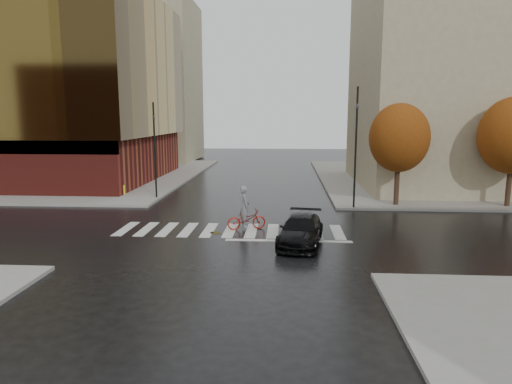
{
  "coord_description": "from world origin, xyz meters",
  "views": [
    {
      "loc": [
        2.85,
        -22.25,
        5.85
      ],
      "look_at": [
        1.32,
        0.68,
        2.0
      ],
      "focal_mm": 32.0,
      "sensor_mm": 36.0,
      "label": 1
    }
  ],
  "objects_px": {
    "traffic_light_nw": "(155,145)",
    "sedan": "(301,230)",
    "fire_hydrant": "(123,189)",
    "cyclist": "(246,215)",
    "traffic_light_ne": "(356,139)"
  },
  "relations": [
    {
      "from": "sedan",
      "to": "fire_hydrant",
      "type": "bearing_deg",
      "value": 145.11
    },
    {
      "from": "sedan",
      "to": "traffic_light_nw",
      "type": "relative_size",
      "value": 0.68
    },
    {
      "from": "traffic_light_ne",
      "to": "fire_hydrant",
      "type": "relative_size",
      "value": 10.4
    },
    {
      "from": "sedan",
      "to": "traffic_light_nw",
      "type": "xyz_separation_m",
      "value": [
        -9.86,
        10.8,
        3.2
      ]
    },
    {
      "from": "traffic_light_nw",
      "to": "traffic_light_ne",
      "type": "height_order",
      "value": "traffic_light_ne"
    },
    {
      "from": "cyclist",
      "to": "traffic_light_nw",
      "type": "height_order",
      "value": "traffic_light_nw"
    },
    {
      "from": "cyclist",
      "to": "traffic_light_ne",
      "type": "distance_m",
      "value": 9.15
    },
    {
      "from": "traffic_light_nw",
      "to": "fire_hydrant",
      "type": "relative_size",
      "value": 9.25
    },
    {
      "from": "cyclist",
      "to": "traffic_light_ne",
      "type": "xyz_separation_m",
      "value": [
        6.35,
        5.49,
        3.63
      ]
    },
    {
      "from": "traffic_light_nw",
      "to": "sedan",
      "type": "bearing_deg",
      "value": 42.9
    },
    {
      "from": "cyclist",
      "to": "fire_hydrant",
      "type": "bearing_deg",
      "value": 30.05
    },
    {
      "from": "sedan",
      "to": "fire_hydrant",
      "type": "xyz_separation_m",
      "value": [
        -12.61,
        11.8,
        -0.11
      ]
    },
    {
      "from": "sedan",
      "to": "traffic_light_nw",
      "type": "bearing_deg",
      "value": 140.6
    },
    {
      "from": "sedan",
      "to": "traffic_light_ne",
      "type": "relative_size",
      "value": 0.61
    },
    {
      "from": "traffic_light_nw",
      "to": "fire_hydrant",
      "type": "distance_m",
      "value": 4.42
    }
  ]
}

